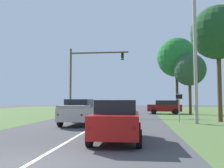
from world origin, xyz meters
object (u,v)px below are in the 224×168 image
at_px(crossing_suv_far, 164,107).
at_px(red_suv_near, 117,119).
at_px(traffic_light, 85,71).
at_px(extra_tree_1, 176,57).
at_px(oak_tree_right, 190,70).
at_px(keep_moving_sign, 179,103).
at_px(extra_tree_2, 218,33).
at_px(pickup_truck_lead, 80,112).
at_px(utility_pole_right, 195,60).

bearing_deg(crossing_suv_far, red_suv_near, -101.09).
height_order(traffic_light, extra_tree_1, extra_tree_1).
xyz_separation_m(oak_tree_right, extra_tree_1, (-1.29, 2.22, 2.00)).
xyz_separation_m(red_suv_near, keep_moving_sign, (4.25, 9.48, 0.60)).
bearing_deg(oak_tree_right, crossing_suv_far, 167.35).
xyz_separation_m(keep_moving_sign, crossing_suv_far, (-0.03, 12.05, -0.65)).
bearing_deg(oak_tree_right, extra_tree_2, -87.77).
bearing_deg(red_suv_near, extra_tree_1, 75.15).
distance_m(traffic_light, extra_tree_2, 16.54).
bearing_deg(traffic_light, red_suv_near, -72.80).
height_order(keep_moving_sign, crossing_suv_far, keep_moving_sign).
distance_m(traffic_light, crossing_suv_far, 11.42).
bearing_deg(keep_moving_sign, traffic_light, 135.98).
bearing_deg(red_suv_near, crossing_suv_far, 78.91).
height_order(pickup_truck_lead, crossing_suv_far, pickup_truck_lead).
xyz_separation_m(keep_moving_sign, utility_pole_right, (1.19, -0.83, 3.44)).
relative_size(utility_pole_right, extra_tree_1, 0.96).
distance_m(oak_tree_right, extra_tree_1, 3.26).
bearing_deg(traffic_light, utility_pole_right, -43.18).
relative_size(traffic_light, oak_tree_right, 1.09).
height_order(pickup_truck_lead, utility_pole_right, utility_pole_right).
height_order(oak_tree_right, extra_tree_1, extra_tree_1).
height_order(keep_moving_sign, extra_tree_1, extra_tree_1).
bearing_deg(keep_moving_sign, extra_tree_2, 15.88).
distance_m(crossing_suv_far, extra_tree_2, 13.40).
distance_m(pickup_truck_lead, crossing_suv_far, 16.64).
height_order(crossing_suv_far, utility_pole_right, utility_pole_right).
height_order(red_suv_near, traffic_light, traffic_light).
relative_size(keep_moving_sign, crossing_suv_far, 0.56).
height_order(pickup_truck_lead, extra_tree_2, extra_tree_2).
bearing_deg(extra_tree_2, extra_tree_1, 97.66).
bearing_deg(extra_tree_2, red_suv_near, -126.61).
bearing_deg(traffic_light, crossing_suv_far, 11.85).
distance_m(red_suv_near, pickup_truck_lead, 7.58).
relative_size(red_suv_near, extra_tree_1, 0.45).
xyz_separation_m(traffic_light, keep_moving_sign, (10.25, -9.90, -3.98)).
relative_size(oak_tree_right, utility_pole_right, 0.78).
distance_m(pickup_truck_lead, keep_moving_sign, 8.18).
distance_m(red_suv_near, keep_moving_sign, 10.41).
xyz_separation_m(traffic_light, extra_tree_2, (13.80, -8.89, 2.08)).
relative_size(traffic_light, utility_pole_right, 0.84).
distance_m(red_suv_near, utility_pole_right, 10.99).
height_order(pickup_truck_lead, oak_tree_right, oak_tree_right).
bearing_deg(utility_pole_right, extra_tree_2, 37.95).
relative_size(pickup_truck_lead, keep_moving_sign, 2.12).
distance_m(red_suv_near, extra_tree_1, 24.76).
distance_m(red_suv_near, traffic_light, 20.80).
bearing_deg(pickup_truck_lead, utility_pole_right, 12.06).
xyz_separation_m(red_suv_near, traffic_light, (-6.00, 19.39, 4.58)).
xyz_separation_m(red_suv_near, pickup_truck_lead, (-3.44, 6.76, -0.00)).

